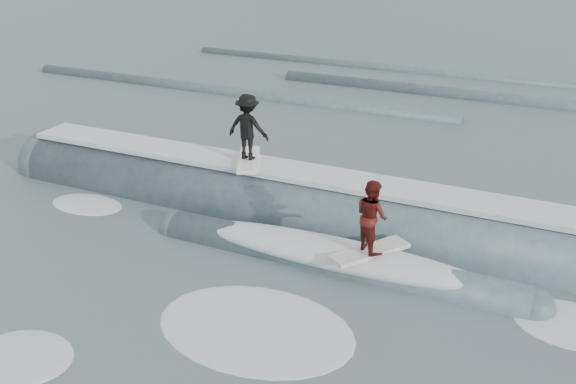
% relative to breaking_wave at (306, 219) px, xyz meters
% --- Properties ---
extents(ground, '(160.00, 160.00, 0.00)m').
position_rel_breaking_wave_xyz_m(ground, '(-0.21, -3.17, -0.04)').
color(ground, '#394C53').
rests_on(ground, ground).
extents(breaking_wave, '(20.41, 4.04, 2.53)m').
position_rel_breaking_wave_xyz_m(breaking_wave, '(0.00, 0.00, 0.00)').
color(breaking_wave, '#334F55').
rests_on(breaking_wave, ground).
extents(surfer_black, '(1.35, 2.04, 1.94)m').
position_rel_breaking_wave_xyz_m(surfer_black, '(-1.90, 0.25, 2.25)').
color(surfer_black, white).
rests_on(surfer_black, ground).
extents(surfer_red, '(1.58, 1.96, 1.83)m').
position_rel_breaking_wave_xyz_m(surfer_red, '(2.44, -1.95, 1.34)').
color(surfer_red, silver).
rests_on(surfer_red, ground).
extents(whitewater, '(15.28, 7.93, 0.10)m').
position_rel_breaking_wave_xyz_m(whitewater, '(0.39, -5.18, -0.04)').
color(whitewater, silver).
rests_on(whitewater, ground).
extents(far_swells, '(34.44, 8.65, 0.80)m').
position_rel_breaking_wave_xyz_m(far_swells, '(-2.33, 14.48, -0.04)').
color(far_swells, '#334F55').
rests_on(far_swells, ground).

